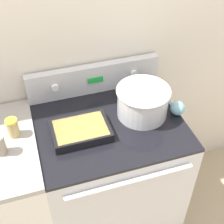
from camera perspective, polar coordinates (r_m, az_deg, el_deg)
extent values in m
cube|color=beige|center=(1.79, -4.06, 12.91)|extent=(8.00, 0.05, 2.50)
cube|color=#BCBCC1|center=(2.05, -0.40, -11.78)|extent=(0.79, 0.65, 0.92)
cube|color=black|center=(1.70, -0.48, -2.23)|extent=(0.79, 0.65, 0.02)
cylinder|color=silver|center=(1.53, 3.45, -12.64)|extent=(0.65, 0.02, 0.02)
cube|color=#BCBCC1|center=(1.86, -3.27, 6.16)|extent=(0.79, 0.05, 0.18)
cylinder|color=white|center=(1.79, -10.37, 4.38)|extent=(0.04, 0.02, 0.04)
cylinder|color=white|center=(1.89, 4.04, 7.08)|extent=(0.04, 0.02, 0.04)
cube|color=green|center=(1.83, -3.02, 5.84)|extent=(0.09, 0.01, 0.03)
cube|color=silver|center=(2.04, -19.74, -15.76)|extent=(0.57, 0.65, 0.92)
cylinder|color=silver|center=(1.70, 5.62, 1.81)|extent=(0.28, 0.28, 0.17)
torus|color=silver|center=(1.65, 5.80, 3.90)|extent=(0.29, 0.29, 0.01)
cylinder|color=beige|center=(1.66, 5.77, 3.55)|extent=(0.25, 0.25, 0.02)
cube|color=black|center=(1.62, -5.72, -3.42)|extent=(0.30, 0.21, 0.05)
cube|color=tan|center=(1.61, -5.75, -3.15)|extent=(0.26, 0.19, 0.03)
cylinder|color=#7AB2C6|center=(1.87, 9.83, 2.66)|extent=(0.01, 0.29, 0.01)
sphere|color=#7AB2C6|center=(1.76, 11.91, 0.69)|extent=(0.08, 0.08, 0.08)
cylinder|color=tan|center=(1.65, -17.64, -2.88)|extent=(0.06, 0.06, 0.09)
cylinder|color=yellow|center=(1.62, -18.01, -1.58)|extent=(0.06, 0.06, 0.01)
cylinder|color=gray|center=(1.58, -19.85, -5.75)|extent=(0.06, 0.06, 0.10)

